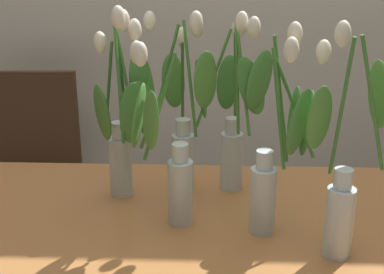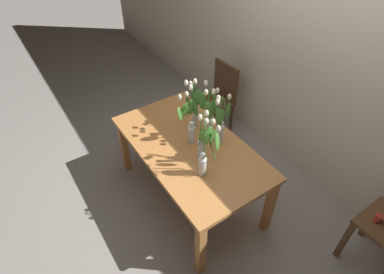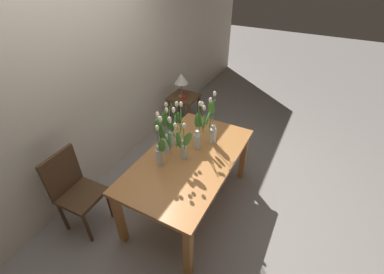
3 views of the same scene
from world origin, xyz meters
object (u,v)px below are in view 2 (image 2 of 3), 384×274
at_px(tulip_vase_4, 204,142).
at_px(pillar_candle, 378,218).
at_px(tulip_vase_2, 220,122).
at_px(dining_chair, 219,96).
at_px(dining_table, 190,152).
at_px(tulip_vase_3, 205,157).
at_px(tulip_vase_5, 189,126).
at_px(tulip_vase_1, 209,115).
at_px(tulip_vase_0, 194,108).

relative_size(tulip_vase_4, pillar_candle, 7.38).
bearing_deg(tulip_vase_2, dining_chair, 141.72).
distance_m(dining_table, tulip_vase_3, 0.47).
height_order(dining_chair, pillar_candle, dining_chair).
relative_size(tulip_vase_3, tulip_vase_5, 1.14).
bearing_deg(dining_table, dining_chair, 128.98).
bearing_deg(tulip_vase_2, tulip_vase_1, -177.93).
height_order(dining_table, dining_chair, dining_chair).
xyz_separation_m(dining_table, pillar_candle, (1.42, 0.87, -0.06)).
relative_size(tulip_vase_3, tulip_vase_4, 1.05).
bearing_deg(tulip_vase_5, tulip_vase_3, -15.94).
relative_size(dining_table, tulip_vase_5, 3.15).
distance_m(dining_table, pillar_candle, 1.67).
xyz_separation_m(tulip_vase_2, dining_chair, (-0.87, 0.68, -0.45)).
bearing_deg(tulip_vase_4, tulip_vase_3, -32.05).
distance_m(tulip_vase_2, tulip_vase_5, 0.29).
distance_m(dining_table, tulip_vase_2, 0.43).
distance_m(tulip_vase_2, pillar_candle, 1.50).
height_order(dining_table, tulip_vase_5, tulip_vase_5).
bearing_deg(dining_chair, tulip_vase_3, -42.64).
relative_size(tulip_vase_0, tulip_vase_1, 1.04).
bearing_deg(tulip_vase_5, dining_chair, 127.31).
xyz_separation_m(tulip_vase_4, pillar_candle, (1.21, 0.87, -0.36)).
distance_m(dining_table, tulip_vase_1, 0.40).
bearing_deg(dining_table, tulip_vase_1, 101.23).
relative_size(tulip_vase_3, pillar_candle, 7.71).
distance_m(tulip_vase_1, pillar_candle, 1.64).
bearing_deg(tulip_vase_1, tulip_vase_3, -39.86).
bearing_deg(pillar_candle, tulip_vase_1, -157.16).
relative_size(tulip_vase_0, tulip_vase_4, 1.05).
relative_size(tulip_vase_1, pillar_candle, 7.44).
relative_size(tulip_vase_2, tulip_vase_3, 0.96).
bearing_deg(dining_chair, tulip_vase_4, -43.98).
distance_m(tulip_vase_0, tulip_vase_1, 0.17).
bearing_deg(tulip_vase_0, dining_chair, 126.04).
height_order(tulip_vase_0, tulip_vase_1, tulip_vase_0).
bearing_deg(tulip_vase_5, tulip_vase_0, 133.05).
height_order(tulip_vase_0, tulip_vase_5, tulip_vase_0).
xyz_separation_m(dining_table, tulip_vase_3, (0.36, -0.09, 0.29)).
xyz_separation_m(tulip_vase_1, tulip_vase_3, (0.41, -0.34, -0.02)).
relative_size(tulip_vase_1, dining_chair, 0.60).
height_order(tulip_vase_3, tulip_vase_5, tulip_vase_3).
height_order(tulip_vase_2, pillar_candle, tulip_vase_2).
xyz_separation_m(tulip_vase_0, tulip_vase_1, (0.16, 0.07, -0.01)).
bearing_deg(tulip_vase_4, tulip_vase_2, 112.90).
xyz_separation_m(tulip_vase_0, pillar_candle, (1.63, 0.69, -0.38)).
relative_size(tulip_vase_3, dining_chair, 0.62).
distance_m(tulip_vase_0, dining_chair, 1.04).
height_order(tulip_vase_3, pillar_candle, tulip_vase_3).
bearing_deg(tulip_vase_0, tulip_vase_5, -46.95).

